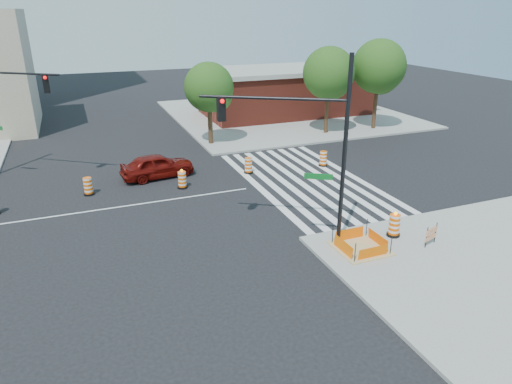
% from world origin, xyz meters
% --- Properties ---
extents(ground, '(120.00, 120.00, 0.00)m').
position_xyz_m(ground, '(0.00, 0.00, 0.00)').
color(ground, black).
rests_on(ground, ground).
extents(sidewalk_ne, '(22.00, 22.00, 0.15)m').
position_xyz_m(sidewalk_ne, '(18.00, 18.00, 0.07)').
color(sidewalk_ne, gray).
rests_on(sidewalk_ne, ground).
extents(crosswalk_east, '(6.75, 13.50, 0.01)m').
position_xyz_m(crosswalk_east, '(10.95, 0.00, 0.01)').
color(crosswalk_east, silver).
rests_on(crosswalk_east, ground).
extents(lane_centerline, '(14.00, 0.12, 0.01)m').
position_xyz_m(lane_centerline, '(0.00, 0.00, 0.01)').
color(lane_centerline, silver).
rests_on(lane_centerline, ground).
extents(excavation_pit, '(2.20, 2.20, 0.90)m').
position_xyz_m(excavation_pit, '(9.00, -9.00, 0.22)').
color(excavation_pit, tan).
rests_on(excavation_pit, ground).
extents(brick_storefront, '(16.50, 8.50, 4.60)m').
position_xyz_m(brick_storefront, '(18.00, 18.00, 2.32)').
color(brick_storefront, maroon).
rests_on(brick_storefront, ground).
extents(red_coupe, '(4.76, 2.43, 1.55)m').
position_xyz_m(red_coupe, '(2.51, 3.95, 0.78)').
color(red_coupe, '#630C08').
rests_on(red_coupe, ground).
extents(signal_pole_se, '(5.41, 3.35, 8.25)m').
position_xyz_m(signal_pole_se, '(6.94, -7.19, 5.05)').
color(signal_pole_se, black).
rests_on(signal_pole_se, ground).
extents(pit_drum, '(0.62, 0.62, 1.22)m').
position_xyz_m(pit_drum, '(11.12, -8.50, 0.66)').
color(pit_drum, black).
rests_on(pit_drum, ground).
extents(barricade, '(0.81, 0.30, 0.98)m').
position_xyz_m(barricade, '(12.08, -9.86, 0.69)').
color(barricade, '#ED5905').
rests_on(barricade, ground).
extents(tree_north_c, '(3.81, 3.75, 6.37)m').
position_xyz_m(tree_north_c, '(7.82, 9.96, 4.27)').
color(tree_north_c, '#382314').
rests_on(tree_north_c, ground).
extents(tree_north_d, '(4.26, 4.26, 7.25)m').
position_xyz_m(tree_north_d, '(17.90, 9.56, 4.87)').
color(tree_north_d, '#382314').
rests_on(tree_north_d, ground).
extents(tree_north_e, '(4.55, 4.55, 7.74)m').
position_xyz_m(tree_north_e, '(22.62, 9.36, 5.20)').
color(tree_north_e, '#382314').
rests_on(tree_north_e, ground).
extents(median_drum_2, '(0.60, 0.60, 1.02)m').
position_xyz_m(median_drum_2, '(-1.74, 2.49, 0.48)').
color(median_drum_2, black).
rests_on(median_drum_2, ground).
extents(median_drum_3, '(0.60, 0.60, 1.18)m').
position_xyz_m(median_drum_3, '(3.52, 1.54, 0.49)').
color(median_drum_3, black).
rests_on(median_drum_3, ground).
extents(median_drum_4, '(0.60, 0.60, 1.02)m').
position_xyz_m(median_drum_4, '(8.15, 2.59, 0.48)').
color(median_drum_4, black).
rests_on(median_drum_4, ground).
extents(median_drum_5, '(0.60, 0.60, 1.02)m').
position_xyz_m(median_drum_5, '(13.40, 2.07, 0.48)').
color(median_drum_5, black).
rests_on(median_drum_5, ground).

